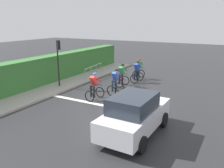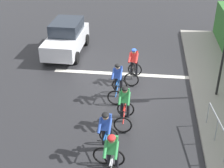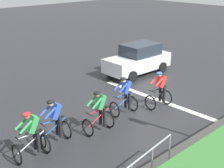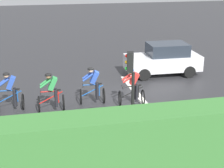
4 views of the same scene
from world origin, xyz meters
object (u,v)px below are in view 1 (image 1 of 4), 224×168
cyclist_lead (138,69)px  cyclist_mid (122,76)px  traffic_light_near_crossing (58,57)px  cyclist_trailing (94,87)px  car_white (135,114)px  cyclist_fourth (115,82)px  pedestrian_railing_kerbside (94,69)px  cyclist_second (137,72)px

cyclist_lead → cyclist_mid: 2.76m
traffic_light_near_crossing → cyclist_lead: bearing=52.6°
cyclist_trailing → car_white: (3.88, -2.86, 0.08)m
cyclist_mid → cyclist_trailing: size_ratio=1.00×
cyclist_mid → cyclist_fourth: (0.44, -1.81, 0.00)m
cyclist_lead → cyclist_mid: same height
cyclist_mid → car_white: bearing=-59.3°
pedestrian_railing_kerbside → car_white: bearing=-47.2°
cyclist_fourth → cyclist_trailing: same height
cyclist_mid → pedestrian_railing_kerbside: cyclist_mid is taller
traffic_light_near_crossing → cyclist_mid: bearing=32.0°
cyclist_second → car_white: 8.63m
cyclist_second → cyclist_trailing: bearing=-96.5°
cyclist_mid → cyclist_second: bearing=74.7°
cyclist_trailing → car_white: size_ratio=0.40×
cyclist_trailing → traffic_light_near_crossing: bearing=163.3°
cyclist_lead → cyclist_fourth: (0.30, -4.57, 0.00)m
cyclist_fourth → cyclist_trailing: size_ratio=1.00×
cyclist_trailing → pedestrian_railing_kerbside: 5.68m
cyclist_lead → cyclist_mid: (-0.14, -2.76, 0.00)m
car_white → pedestrian_railing_kerbside: 10.34m
cyclist_fourth → car_white: size_ratio=0.40×
cyclist_lead → cyclist_mid: bearing=-92.9°
cyclist_mid → pedestrian_railing_kerbside: size_ratio=0.53×
cyclist_trailing → traffic_light_near_crossing: traffic_light_near_crossing is taller
cyclist_second → cyclist_fourth: size_ratio=1.00×
cyclist_lead → traffic_light_near_crossing: 6.59m
traffic_light_near_crossing → pedestrian_railing_kerbside: size_ratio=1.07×
cyclist_fourth → cyclist_mid: bearing=103.6°
cyclist_lead → cyclist_second: size_ratio=1.00×
cyclist_lead → car_white: size_ratio=0.40×
cyclist_trailing → car_white: car_white is taller
cyclist_fourth → car_white: (3.31, -4.49, 0.08)m
car_white → traffic_light_near_crossing: bearing=152.3°
traffic_light_near_crossing → pedestrian_railing_kerbside: (0.49, 3.64, -1.45)m
cyclist_mid → cyclist_fourth: bearing=-76.4°
cyclist_mid → pedestrian_railing_kerbside: (-3.28, 1.28, -0.02)m
cyclist_second → traffic_light_near_crossing: 6.01m
car_white → cyclist_second: bearing=112.4°
cyclist_second → car_white: (3.29, -7.98, 0.08)m
cyclist_mid → cyclist_fourth: 1.87m
cyclist_fourth → traffic_light_near_crossing: traffic_light_near_crossing is taller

